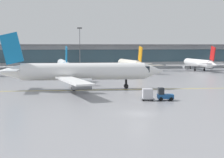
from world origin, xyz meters
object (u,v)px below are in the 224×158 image
object	(u,v)px
gate_airplane_3	(130,64)
baggage_tug	(164,95)
gate_airplane_2	(63,64)
taxiing_regional_jet	(82,72)
apron_light_mast_1	(80,46)
cargo_dolly_lead	(147,94)
gate_airplane_4	(198,63)

from	to	relation	value
gate_airplane_3	baggage_tug	bearing A→B (deg)	166.73
gate_airplane_2	taxiing_regional_jet	world-z (taller)	taxiing_regional_jet
gate_airplane_2	apron_light_mast_1	xyz separation A→B (m)	(6.88, 15.50, 6.05)
gate_airplane_3	taxiing_regional_jet	xyz separation A→B (m)	(-20.88, -45.04, 0.85)
cargo_dolly_lead	apron_light_mast_1	bearing A→B (deg)	101.43
gate_airplane_4	baggage_tug	size ratio (longest dim) A/B	9.76
gate_airplane_3	apron_light_mast_1	bearing A→B (deg)	39.33
gate_airplane_4	taxiing_regional_jet	bearing A→B (deg)	133.49
apron_light_mast_1	baggage_tug	bearing A→B (deg)	-84.56
apron_light_mast_1	cargo_dolly_lead	bearing A→B (deg)	-86.53
gate_airplane_3	baggage_tug	size ratio (longest dim) A/B	9.76
taxiing_regional_jet	gate_airplane_3	bearing A→B (deg)	68.96
gate_airplane_3	apron_light_mast_1	world-z (taller)	apron_light_mast_1
taxiing_regional_jet	baggage_tug	bearing A→B (deg)	-50.54
apron_light_mast_1	taxiing_regional_jet	bearing A→B (deg)	-94.35
gate_airplane_4	gate_airplane_2	bearing A→B (deg)	88.16
baggage_tug	cargo_dolly_lead	world-z (taller)	baggage_tug
gate_airplane_2	baggage_tug	bearing A→B (deg)	-170.41
taxiing_regional_jet	apron_light_mast_1	xyz separation A→B (m)	(4.68, 61.48, 5.21)
gate_airplane_4	baggage_tug	xyz separation A→B (m)	(-34.33, -61.75, -1.80)
gate_airplane_3	baggage_tug	world-z (taller)	gate_airplane_3
gate_airplane_3	cargo_dolly_lead	xyz separation A→B (m)	(-11.47, -61.61, -1.63)
cargo_dolly_lead	baggage_tug	bearing A→B (deg)	-0.00
taxiing_regional_jet	apron_light_mast_1	distance (m)	61.87
taxiing_regional_jet	cargo_dolly_lead	size ratio (longest dim) A/B	15.47
baggage_tug	taxiing_regional_jet	bearing A→B (deg)	133.58
gate_airplane_4	baggage_tug	bearing A→B (deg)	150.48
gate_airplane_2	gate_airplane_3	world-z (taller)	gate_airplane_2
baggage_tug	apron_light_mast_1	world-z (taller)	apron_light_mast_1
gate_airplane_2	gate_airplane_4	size ratio (longest dim) A/B	1.00
taxiing_regional_jet	baggage_tug	world-z (taller)	taxiing_regional_jet
apron_light_mast_1	gate_airplane_3	bearing A→B (deg)	-45.41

